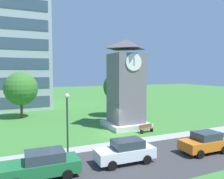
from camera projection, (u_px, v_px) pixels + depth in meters
ground_plane at (113, 134)px, 24.20m from camera, size 160.00×160.00×0.00m
street_asphalt at (155, 159)px, 17.33m from camera, size 120.00×7.20×0.01m
kerb_strip at (128, 142)px, 21.32m from camera, size 120.00×1.60×0.01m
office_building at (4, 46)px, 41.18m from camera, size 15.25×11.62×22.40m
clock_tower at (126, 88)px, 27.09m from camera, size 4.76×4.76×10.40m
park_bench at (146, 128)px, 24.81m from camera, size 1.85×0.77×0.88m
street_lamp at (67, 117)px, 17.68m from camera, size 0.36×0.36×4.92m
tree_near_tower at (117, 87)px, 33.60m from camera, size 4.22×4.22×6.51m
tree_streetside at (21, 89)px, 32.36m from camera, size 4.68×4.68×6.58m
parked_car_green at (42, 164)px, 14.09m from camera, size 4.73×2.15×1.69m
parked_car_white at (126, 151)px, 16.49m from camera, size 4.38×1.99×1.69m
parked_car_orange at (205, 142)px, 18.60m from camera, size 4.06×2.06×1.69m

